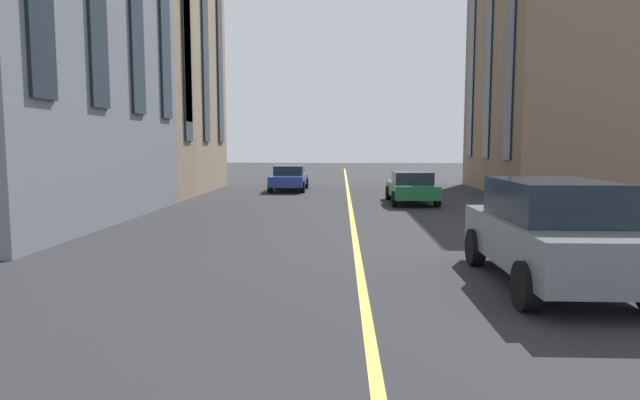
% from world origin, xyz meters
% --- Properties ---
extents(lane_centre_line, '(80.00, 0.16, 0.01)m').
position_xyz_m(lane_centre_line, '(20.00, 0.00, 0.00)').
color(lane_centre_line, '#D8C64C').
rests_on(lane_centre_line, ground_plane).
extents(car_blue_parked_b, '(4.40, 1.95, 1.37)m').
position_xyz_m(car_blue_parked_b, '(31.63, 3.27, 0.70)').
color(car_blue_parked_b, navy).
rests_on(car_blue_parked_b, ground_plane).
extents(car_green_far, '(4.40, 1.95, 1.37)m').
position_xyz_m(car_green_far, '(25.17, -2.67, 0.70)').
color(car_green_far, '#1E6038').
rests_on(car_green_far, ground_plane).
extents(car_grey_near, '(4.70, 2.14, 1.88)m').
position_xyz_m(car_grey_near, '(11.50, -3.36, 0.97)').
color(car_grey_near, slate).
rests_on(car_grey_near, ground_plane).
extents(building_right_near, '(11.25, 8.48, 12.98)m').
position_xyz_m(building_right_near, '(31.43, -11.68, 6.49)').
color(building_right_near, '#846B51').
rests_on(building_right_near, ground_plane).
extents(building_left_far, '(10.16, 13.20, 19.33)m').
position_xyz_m(building_left_far, '(30.12, 14.04, 9.67)').
color(building_left_far, gray).
rests_on(building_left_far, ground_plane).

